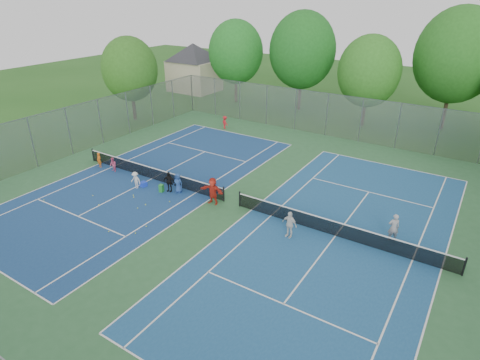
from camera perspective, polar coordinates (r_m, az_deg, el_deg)
name	(u,v)px	position (r m, az deg, el deg)	size (l,w,h in m)	color
ground	(232,204)	(25.93, -1.19, -3.40)	(120.00, 120.00, 0.00)	#23551A
court_pad	(232,204)	(25.93, -1.19, -3.38)	(32.00, 32.00, 0.01)	#2D6036
court_left	(152,179)	(29.98, -12.40, 0.19)	(10.97, 23.77, 0.01)	navy
court_right	(335,236)	(23.32, 13.42, -7.74)	(10.97, 23.77, 0.01)	navy
net_left	(151,173)	(29.80, -12.48, 0.95)	(12.87, 0.10, 0.91)	black
net_right	(336,229)	(23.08, 13.53, -6.83)	(12.87, 0.10, 0.91)	black
fence_north	(327,115)	(38.55, 12.24, 9.05)	(32.00, 0.10, 4.00)	gray
fence_west	(69,132)	(35.89, -23.15, 6.35)	(32.00, 0.10, 4.00)	gray
house	(193,59)	(55.74, -6.63, 16.74)	(11.03, 11.03, 7.30)	#B7A88C
tree_nw	(236,52)	(49.24, -0.61, 17.73)	(6.40, 6.40, 9.58)	#443326
tree_nl	(302,50)	(46.22, 8.86, 17.75)	(7.20, 7.20, 10.69)	#443326
tree_nc	(369,71)	(41.87, 17.89, 14.50)	(6.00, 6.00, 8.85)	#443326
tree_nr	(457,55)	(43.35, 28.51, 15.30)	(7.60, 7.60, 11.42)	#443326
tree_side_w	(130,69)	(43.46, -15.43, 14.96)	(5.60, 5.60, 8.47)	#443326
ball_crate	(143,184)	(28.90, -13.57, -0.58)	(0.40, 0.40, 0.34)	blue
ball_hopper	(161,188)	(27.80, -11.12, -1.18)	(0.28, 0.28, 0.55)	green
student_a	(99,160)	(32.86, -19.40, 2.69)	(0.44, 0.29, 1.20)	#D75F14
student_b	(113,165)	(31.73, -17.61, 2.07)	(0.54, 0.42, 1.11)	#D6537D
student_c	(136,180)	(28.59, -14.63, -0.02)	(0.79, 0.46, 1.23)	silver
student_d	(169,182)	(27.60, -10.08, -0.26)	(0.85, 0.35, 1.44)	black
student_e	(178,183)	(27.37, -8.82, -0.44)	(0.68, 0.44, 1.39)	navy
student_f	(213,191)	(25.61, -3.90, -1.56)	(1.68, 0.53, 1.81)	red
child_far_baseline	(225,122)	(40.04, -2.15, 8.19)	(0.83, 0.48, 1.28)	red
instructor	(394,228)	(23.45, 21.01, -6.33)	(0.60, 0.40, 1.65)	#98989A
teen_court_b	(289,224)	(22.42, 7.03, -6.27)	(0.93, 0.39, 1.59)	silver
tennis_ball_0	(133,195)	(27.81, -14.93, -2.14)	(0.07, 0.07, 0.07)	#CFF238
tennis_ball_1	(99,205)	(27.26, -19.44, -3.37)	(0.07, 0.07, 0.07)	#CBD231
tennis_ball_2	(170,202)	(26.49, -9.99, -3.07)	(0.07, 0.07, 0.07)	#E8F338
tennis_ball_3	(109,232)	(24.20, -18.17, -7.01)	(0.07, 0.07, 0.07)	gold
tennis_ball_4	(146,227)	(24.10, -13.18, -6.48)	(0.07, 0.07, 0.07)	#BBCC2F
tennis_ball_5	(136,184)	(29.45, -14.57, -0.49)	(0.07, 0.07, 0.07)	#BFD331
tennis_ball_6	(135,234)	(23.62, -14.66, -7.38)	(0.07, 0.07, 0.07)	#BACB2F
tennis_ball_7	(44,200)	(29.25, -26.11, -2.60)	(0.07, 0.07, 0.07)	#A6C32D
tennis_ball_8	(146,205)	(26.43, -13.28, -3.46)	(0.07, 0.07, 0.07)	#E9F238
tennis_ball_9	(138,208)	(26.15, -14.35, -3.92)	(0.07, 0.07, 0.07)	#ADCA2F
tennis_ball_10	(93,196)	(28.58, -20.19, -2.12)	(0.07, 0.07, 0.07)	gold
tennis_ball_11	(134,197)	(27.56, -14.88, -2.40)	(0.07, 0.07, 0.07)	yellow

